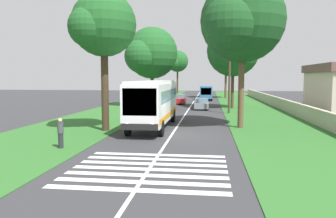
% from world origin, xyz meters
% --- Properties ---
extents(ground, '(160.00, 160.00, 0.00)m').
position_xyz_m(ground, '(0.00, 0.00, 0.00)').
color(ground, '#333335').
extents(grass_verge_left, '(120.00, 8.00, 0.04)m').
position_xyz_m(grass_verge_left, '(15.00, 8.20, 0.02)').
color(grass_verge_left, '#2D6628').
rests_on(grass_verge_left, ground).
extents(grass_verge_right, '(120.00, 8.00, 0.04)m').
position_xyz_m(grass_verge_right, '(15.00, -8.20, 0.02)').
color(grass_verge_right, '#2D6628').
rests_on(grass_verge_right, ground).
extents(centre_line, '(110.00, 0.16, 0.01)m').
position_xyz_m(centre_line, '(15.00, 0.00, 0.00)').
color(centre_line, silver).
rests_on(centre_line, ground).
extents(coach_bus, '(11.16, 2.62, 3.73)m').
position_xyz_m(coach_bus, '(3.28, 1.80, 2.15)').
color(coach_bus, white).
rests_on(coach_bus, ground).
extents(zebra_crossing, '(5.85, 6.80, 0.01)m').
position_xyz_m(zebra_crossing, '(-8.74, 0.00, 0.00)').
color(zebra_crossing, silver).
rests_on(zebra_crossing, ground).
extents(trailing_car_0, '(4.30, 1.78, 1.43)m').
position_xyz_m(trailing_car_0, '(19.36, -1.65, 0.67)').
color(trailing_car_0, gray).
rests_on(trailing_car_0, ground).
extents(trailing_car_1, '(4.30, 1.78, 1.43)m').
position_xyz_m(trailing_car_1, '(27.74, 1.94, 0.67)').
color(trailing_car_1, '#B21E1E').
rests_on(trailing_car_1, ground).
extents(trailing_minibus_0, '(6.00, 2.14, 2.53)m').
position_xyz_m(trailing_minibus_0, '(36.42, -2.04, 1.55)').
color(trailing_minibus_0, teal).
rests_on(trailing_minibus_0, ground).
extents(roadside_tree_left_0, '(5.47, 4.74, 10.21)m').
position_xyz_m(roadside_tree_left_0, '(1.14, 5.23, 7.71)').
color(roadside_tree_left_0, '#3D2D1E').
rests_on(roadside_tree_left_0, grass_verge_left).
extents(roadside_tree_left_1, '(8.49, 7.16, 10.96)m').
position_xyz_m(roadside_tree_left_1, '(23.23, 5.63, 7.23)').
color(roadside_tree_left_1, brown).
rests_on(roadside_tree_left_1, grass_verge_left).
extents(roadside_tree_left_2, '(6.58, 5.46, 10.87)m').
position_xyz_m(roadside_tree_left_2, '(61.29, 5.67, 8.01)').
color(roadside_tree_left_2, '#3D2D1E').
rests_on(roadside_tree_left_2, grass_verge_left).
extents(roadside_tree_right_0, '(7.93, 6.66, 11.54)m').
position_xyz_m(roadside_tree_right_0, '(42.44, -5.55, 8.06)').
color(roadside_tree_right_0, brown).
rests_on(roadside_tree_right_0, grass_verge_right).
extents(roadside_tree_right_1, '(7.78, 6.49, 11.58)m').
position_xyz_m(roadside_tree_right_1, '(3.88, -4.88, 8.19)').
color(roadside_tree_right_1, brown).
rests_on(roadside_tree_right_1, grass_verge_right).
extents(roadside_tree_right_2, '(7.52, 6.71, 10.79)m').
position_xyz_m(roadside_tree_right_2, '(20.88, -5.42, 7.33)').
color(roadside_tree_right_2, '#4C3826').
rests_on(roadside_tree_right_2, grass_verge_right).
extents(utility_pole, '(0.24, 1.40, 8.46)m').
position_xyz_m(utility_pole, '(14.55, -4.77, 4.42)').
color(utility_pole, '#473828').
rests_on(utility_pole, grass_verge_right).
extents(roadside_wall, '(70.00, 0.40, 1.36)m').
position_xyz_m(roadside_wall, '(20.00, -11.60, 0.72)').
color(roadside_wall, '#B2A893').
rests_on(roadside_wall, grass_verge_right).
extents(pedestrian, '(0.34, 0.34, 1.69)m').
position_xyz_m(pedestrian, '(-5.25, 5.67, 0.91)').
color(pedestrian, '#26262D').
rests_on(pedestrian, grass_verge_left).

